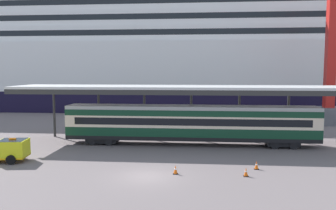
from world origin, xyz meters
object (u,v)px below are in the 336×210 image
service_truck (2,150)px  traffic_cone_far (176,170)px  cruise_ship (173,44)px  traffic_cone_mid (256,165)px  train_carriage (190,123)px  traffic_cone_near (246,172)px  dockside_crane (335,20)px

service_truck → traffic_cone_far: service_truck is taller
cruise_ship → traffic_cone_mid: cruise_ship is taller
cruise_ship → traffic_cone_far: (3.78, -48.51, -13.07)m
service_truck → traffic_cone_far: 15.13m
train_carriage → traffic_cone_near: 11.41m
train_carriage → service_truck: train_carriage is taller
train_carriage → traffic_cone_near: bearing=-67.3°
train_carriage → traffic_cone_near: size_ratio=39.14×
traffic_cone_near → dockside_crane: 33.85m
train_carriage → service_truck: 17.79m
train_carriage → traffic_cone_far: bearing=-94.7°
service_truck → traffic_cone_far: bearing=-8.3°
train_carriage → cruise_ship: bearing=96.9°
traffic_cone_near → traffic_cone_far: size_ratio=0.99×
cruise_ship → traffic_cone_near: bearing=-79.5°
train_carriage → dockside_crane: dockside_crane is taller
traffic_cone_near → service_truck: bearing=173.5°
cruise_ship → dockside_crane: size_ratio=3.40×
train_carriage → dockside_crane: bearing=38.8°
cruise_ship → dockside_crane: dockside_crane is taller
service_truck → traffic_cone_mid: 21.22m
train_carriage → service_truck: size_ratio=4.74×
traffic_cone_mid → traffic_cone_near: bearing=-119.3°
service_truck → dockside_crane: bearing=34.0°
cruise_ship → service_truck: bearing=-103.6°
traffic_cone_near → traffic_cone_far: 5.19m
cruise_ship → train_carriage: 40.10m
dockside_crane → traffic_cone_mid: bearing=-120.6°
train_carriage → dockside_crane: 28.41m
service_truck → train_carriage: bearing=27.0°
traffic_cone_mid → service_truck: bearing=178.9°
cruise_ship → traffic_cone_far: cruise_ship is taller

